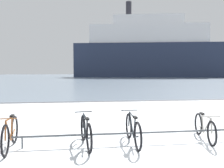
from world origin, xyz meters
name	(u,v)px	position (x,y,z in m)	size (l,w,h in m)	color
ground	(91,78)	(0.00, 53.90, -0.04)	(80.00, 132.00, 0.08)	silver
bike_rack	(138,133)	(-0.67, 1.65, 0.27)	(6.38, 0.09, 0.31)	#4C5156
bicycle_0	(10,134)	(-3.80, 1.60, 0.38)	(0.46, 1.72, 0.84)	black
bicycle_1	(86,132)	(-2.01, 1.61, 0.36)	(0.46, 1.67, 0.81)	black
bicycle_2	(133,130)	(-0.82, 1.63, 0.36)	(0.46, 1.76, 0.81)	black
bicycle_3	(205,128)	(1.19, 1.74, 0.34)	(0.49, 1.69, 0.74)	black
ferry_ship	(150,52)	(17.64, 63.12, 7.35)	(44.96, 18.05, 21.93)	#232D47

